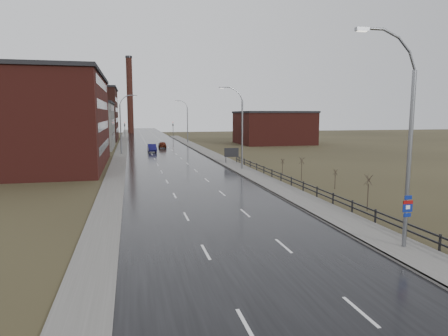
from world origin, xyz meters
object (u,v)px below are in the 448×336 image
car_far (162,145)px  streetlight_main (405,144)px  billboard (231,153)px  car_near (152,148)px

car_far → streetlight_main: bearing=97.5°
streetlight_main → car_far: 73.30m
streetlight_main → billboard: (0.63, 41.19, -4.38)m
car_near → car_far: size_ratio=1.10×
streetlight_main → car_near: bearing=99.3°
car_far → car_near: bearing=73.8°
billboard → car_near: 25.27m
streetlight_main → billboard: bearing=89.1°
streetlight_main → car_far: streetlight_main is taller
streetlight_main → car_near: size_ratio=2.54×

